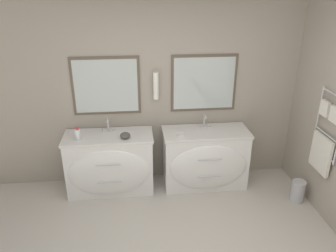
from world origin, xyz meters
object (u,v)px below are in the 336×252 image
amenity_bowl (125,135)px  waste_bin (298,191)px  vanity_left (110,163)px  vanity_right (205,159)px  toiletry_bottle (78,134)px

amenity_bowl → waste_bin: amenity_bowl is taller
vanity_left → vanity_right: 1.30m
toiletry_bottle → vanity_right: bearing=1.8°
toiletry_bottle → waste_bin: size_ratio=0.57×
toiletry_bottle → amenity_bowl: (0.59, -0.03, -0.04)m
vanity_left → waste_bin: bearing=-11.6°
waste_bin → vanity_right: bearing=156.2°
toiletry_bottle → amenity_bowl: toiletry_bottle is taller
toiletry_bottle → amenity_bowl: bearing=-2.8°
vanity_right → amenity_bowl: amenity_bowl is taller
amenity_bowl → vanity_right: bearing=4.3°
vanity_left → amenity_bowl: 0.50m
vanity_left → amenity_bowl: bearing=-19.7°
toiletry_bottle → waste_bin: bearing=-9.1°
amenity_bowl → toiletry_bottle: bearing=177.2°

